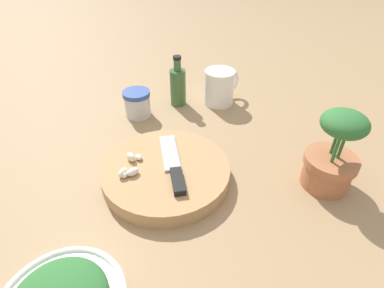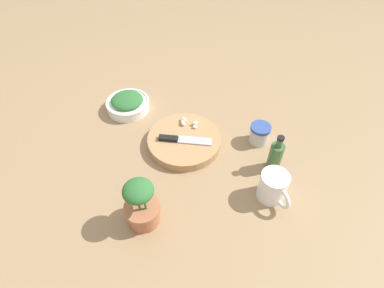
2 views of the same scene
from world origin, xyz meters
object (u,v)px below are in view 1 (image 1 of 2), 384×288
at_px(potted_herb, 333,156).
at_px(oil_bottle, 178,86).
at_px(cutting_board, 166,172).
at_px(spice_jar, 137,103).
at_px(coffee_mug, 220,87).
at_px(garlic_cloves, 129,166).
at_px(chef_knife, 172,165).

bearing_deg(potted_herb, oil_bottle, -129.00).
height_order(cutting_board, spice_jar, spice_jar).
bearing_deg(coffee_mug, cutting_board, -14.12).
height_order(cutting_board, garlic_cloves, garlic_cloves).
height_order(spice_jar, coffee_mug, coffee_mug).
bearing_deg(garlic_cloves, cutting_board, 105.82).
bearing_deg(spice_jar, cutting_board, 28.62).
xyz_separation_m(garlic_cloves, potted_herb, (-0.05, 0.39, 0.03)).
distance_m(cutting_board, coffee_mug, 0.35).
distance_m(coffee_mug, potted_herb, 0.39).
relative_size(cutting_board, oil_bottle, 1.83).
bearing_deg(oil_bottle, chef_knife, 8.23).
xyz_separation_m(cutting_board, oil_bottle, (-0.31, -0.03, 0.04)).
relative_size(coffee_mug, potted_herb, 0.64).
bearing_deg(spice_jar, oil_bottle, 129.08).
relative_size(chef_knife, coffee_mug, 1.71).
bearing_deg(chef_knife, oil_bottle, 79.80).
bearing_deg(chef_knife, cutting_board, 158.39).
bearing_deg(spice_jar, coffee_mug, 116.03).
distance_m(garlic_cloves, potted_herb, 0.39).
relative_size(cutting_board, coffee_mug, 2.43).
relative_size(chef_knife, oil_bottle, 1.29).
bearing_deg(cutting_board, potted_herb, 95.23).
bearing_deg(garlic_cloves, potted_herb, 97.15).
distance_m(spice_jar, coffee_mug, 0.24).
distance_m(coffee_mug, oil_bottle, 0.12).
bearing_deg(spice_jar, chef_knife, 31.10).
height_order(garlic_cloves, spice_jar, spice_jar).
relative_size(chef_knife, potted_herb, 1.09).
relative_size(spice_jar, oil_bottle, 0.50).
xyz_separation_m(garlic_cloves, oil_bottle, (-0.33, 0.04, 0.02)).
height_order(cutting_board, chef_knife, chef_knife).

